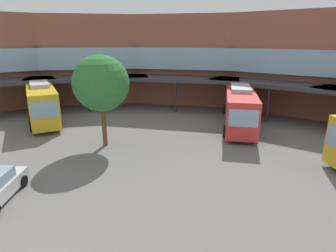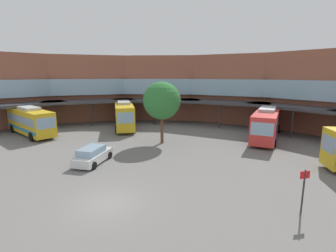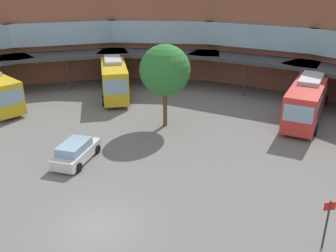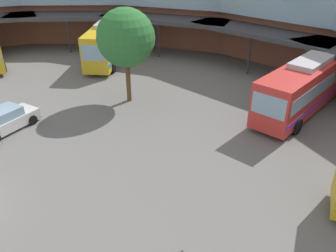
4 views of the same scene
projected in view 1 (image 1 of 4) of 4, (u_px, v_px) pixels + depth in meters
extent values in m
cube|color=#93543F|center=(288.00, 63.00, 32.69)|extent=(15.24, 10.92, 11.05)
cube|color=#8CADC6|center=(287.00, 60.00, 32.10)|extent=(14.04, 10.60, 2.58)
cube|color=#38383D|center=(274.00, 84.00, 29.31)|extent=(14.47, 9.07, 0.40)
cylinder|color=#2D2D33|center=(268.00, 105.00, 28.60)|extent=(0.20, 0.20, 3.68)
cube|color=#93543F|center=(185.00, 60.00, 37.49)|extent=(14.01, 6.00, 11.05)
cube|color=#8CADC6|center=(184.00, 57.00, 36.82)|extent=(12.61, 6.24, 2.58)
cube|color=#38383D|center=(178.00, 79.00, 33.37)|extent=(14.01, 4.00, 0.40)
cylinder|color=#2D2D33|center=(176.00, 97.00, 32.42)|extent=(0.20, 0.20, 3.68)
cube|color=#93543F|center=(90.00, 60.00, 37.66)|extent=(15.24, 10.92, 11.05)
cube|color=#8CADC6|center=(90.00, 57.00, 36.99)|extent=(14.04, 10.60, 2.58)
cube|color=#38383D|center=(88.00, 79.00, 33.52)|extent=(14.47, 9.07, 0.40)
cylinder|color=#2D2D33|center=(88.00, 96.00, 32.56)|extent=(0.20, 0.20, 3.68)
cube|color=gold|center=(42.00, 102.00, 29.10)|extent=(8.77, 10.12, 3.29)
cube|color=#8CADC6|center=(41.00, 98.00, 28.98)|extent=(8.40, 9.64, 1.05)
cube|color=#267FBF|center=(43.00, 110.00, 29.37)|extent=(8.66, 9.97, 0.40)
cube|color=#8CADC6|center=(45.00, 109.00, 24.33)|extent=(1.79, 1.46, 1.45)
cube|color=#B2B2B7|center=(39.00, 84.00, 28.55)|extent=(3.82, 4.17, 0.36)
cylinder|color=black|center=(60.00, 123.00, 26.87)|extent=(0.92, 1.05, 1.10)
cylinder|color=black|center=(31.00, 126.00, 25.81)|extent=(0.92, 1.05, 1.10)
cylinder|color=black|center=(53.00, 107.00, 33.24)|extent=(0.92, 1.05, 1.10)
cylinder|color=black|center=(29.00, 109.00, 32.18)|extent=(0.92, 1.05, 1.10)
cube|color=red|center=(239.00, 106.00, 27.74)|extent=(2.87, 12.17, 3.15)
cube|color=#8CADC6|center=(240.00, 102.00, 27.63)|extent=(2.91, 11.45, 1.01)
cube|color=purple|center=(239.00, 114.00, 28.00)|extent=(2.89, 11.93, 0.38)
cube|color=#8CADC6|center=(244.00, 118.00, 21.99)|extent=(2.28, 0.17, 1.39)
cube|color=#B2B2B7|center=(241.00, 88.00, 27.22)|extent=(1.92, 4.40, 0.36)
cylinder|color=black|center=(256.00, 133.00, 24.05)|extent=(0.33, 1.11, 1.10)
cylinder|color=black|center=(225.00, 131.00, 24.52)|extent=(0.33, 1.11, 1.10)
cylinder|color=black|center=(248.00, 110.00, 31.78)|extent=(0.33, 1.11, 1.10)
cylinder|color=black|center=(225.00, 109.00, 32.25)|extent=(0.33, 1.11, 1.10)
cylinder|color=black|center=(23.00, 181.00, 16.39)|extent=(0.36, 0.69, 0.66)
cylinder|color=brown|center=(104.00, 122.00, 22.26)|extent=(0.36, 0.36, 3.82)
sphere|color=#2D7233|center=(101.00, 83.00, 21.34)|extent=(4.29, 4.29, 4.29)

